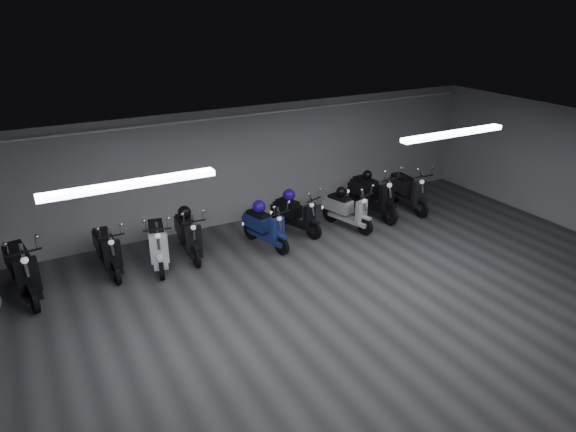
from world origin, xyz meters
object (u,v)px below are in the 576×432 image
scooter_1 (107,244)px  helmet_2 (341,192)px  scooter_2 (157,237)px  scooter_7 (374,189)px  helmet_0 (259,207)px  helmet_3 (184,212)px  helmet_1 (367,175)px  scooter_0 (20,262)px  scooter_6 (348,205)px  helmet_4 (289,195)px  scooter_4 (266,222)px  scooter_3 (188,229)px  scooter_9 (409,185)px  scooter_5 (296,209)px

scooter_1 → helmet_2: bearing=-5.2°
scooter_2 → scooter_7: scooter_7 is taller
scooter_2 → helmet_0: 2.27m
scooter_7 → helmet_3: bearing=173.5°
scooter_7 → helmet_1: scooter_7 is taller
helmet_2 → scooter_1: bearing=177.1°
helmet_2 → helmet_3: bearing=173.4°
scooter_0 → scooter_6: (6.95, -0.25, -0.12)m
scooter_2 → helmet_0: (2.26, -0.03, 0.23)m
scooter_6 → scooter_7: bearing=2.4°
scooter_2 → helmet_2: bearing=10.8°
scooter_7 → helmet_2: 1.06m
scooter_2 → helmet_4: (3.18, 0.28, 0.23)m
scooter_6 → helmet_2: size_ratio=6.48×
scooter_6 → scooter_7: size_ratio=0.83×
scooter_7 → helmet_0: 3.19m
scooter_2 → scooter_4: 2.33m
scooter_7 → scooter_3: bearing=176.3°
scooter_4 → helmet_4: (0.87, 0.53, 0.29)m
scooter_3 → scooter_9: 5.82m
scooter_0 → helmet_2: size_ratio=7.79×
scooter_4 → helmet_3: bearing=145.6°
scooter_4 → helmet_1: 3.20m
helmet_3 → helmet_4: bearing=-2.0°
scooter_4 → scooter_7: size_ratio=0.82×
scooter_3 → scooter_4: bearing=-9.1°
scooter_0 → helmet_4: 5.68m
scooter_4 → scooter_6: scooter_6 is taller
scooter_3 → scooter_7: bearing=3.1°
helmet_0 → scooter_2: bearing=179.2°
scooter_9 → scooter_3: bearing=-176.5°
scooter_2 → scooter_9: size_ratio=0.98×
scooter_7 → helmet_2: (-1.04, -0.11, 0.14)m
scooter_6 → helmet_2: (-0.06, 0.21, 0.27)m
scooter_3 → scooter_5: 2.57m
scooter_0 → scooter_5: scooter_0 is taller
scooter_1 → scooter_6: size_ratio=1.05×
helmet_3 → scooter_5: bearing=-6.6°
helmet_2 → helmet_4: (-1.22, 0.34, 0.02)m
scooter_0 → scooter_1: scooter_0 is taller
scooter_4 → scooter_3: bearing=153.2°
scooter_5 → helmet_1: scooter_5 is taller
helmet_0 → helmet_4: (0.92, 0.31, 0.00)m
scooter_5 → helmet_4: bearing=90.0°
scooter_3 → scooter_6: (3.77, -0.41, -0.02)m
scooter_0 → helmet_3: 3.22m
scooter_3 → helmet_0: bearing=-1.9°
scooter_4 → helmet_3: size_ratio=5.60×
helmet_2 → helmet_4: helmet_4 is taller
scooter_0 → scooter_3: scooter_0 is taller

